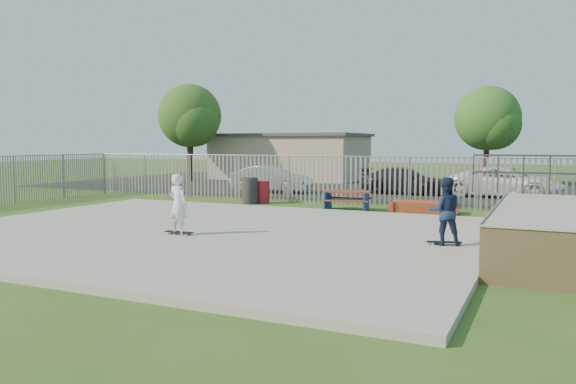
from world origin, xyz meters
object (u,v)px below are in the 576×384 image
at_px(car_dark, 406,181).
at_px(tree_left, 190,116).
at_px(car_silver, 271,179).
at_px(tree_mid, 487,118).
at_px(trash_bin_red, 263,192).
at_px(skater_navy, 445,211).
at_px(skater_white, 178,204).
at_px(car_white, 506,182).
at_px(trash_bin_grey, 250,191).
at_px(picnic_table, 347,201).
at_px(funbox, 424,207).

bearing_deg(car_dark, tree_left, 77.15).
distance_m(car_silver, tree_mid, 14.21).
bearing_deg(trash_bin_red, car_dark, 56.02).
distance_m(tree_mid, skater_navy, 22.55).
relative_size(tree_mid, skater_navy, 3.73).
bearing_deg(trash_bin_red, skater_white, -76.22).
bearing_deg(car_white, trash_bin_red, 136.35).
bearing_deg(trash_bin_grey, picnic_table, -7.01).
relative_size(trash_bin_grey, car_dark, 0.25).
relative_size(tree_left, tree_mid, 1.08).
relative_size(trash_bin_red, car_silver, 0.23).
height_order(car_dark, tree_mid, tree_mid).
relative_size(trash_bin_grey, tree_mid, 0.19).
distance_m(car_dark, skater_white, 15.88).
xyz_separation_m(funbox, skater_navy, (1.91, -7.11, 0.74)).
bearing_deg(car_silver, trash_bin_red, -161.39).
distance_m(picnic_table, car_silver, 8.20).
relative_size(skater_navy, skater_white, 1.00).
distance_m(car_white, skater_white, 17.21).
height_order(picnic_table, tree_left, tree_left).
relative_size(car_dark, tree_left, 0.70).
height_order(trash_bin_grey, skater_white, skater_white).
bearing_deg(car_dark, skater_white, 171.10).
distance_m(car_silver, car_white, 11.31).
relative_size(trash_bin_grey, car_white, 0.22).
height_order(tree_mid, skater_white, tree_mid).
bearing_deg(car_dark, trash_bin_grey, 145.02).
xyz_separation_m(trash_bin_grey, tree_left, (-10.26, 10.45, 3.76)).
height_order(funbox, car_dark, car_dark).
bearing_deg(car_white, picnic_table, 156.63).
height_order(funbox, trash_bin_red, trash_bin_red).
relative_size(car_silver, skater_white, 2.59).
bearing_deg(skater_white, trash_bin_red, -67.56).
bearing_deg(car_dark, tree_mid, -21.02).
bearing_deg(tree_left, skater_white, -55.96).
height_order(tree_mid, skater_navy, tree_mid).
xyz_separation_m(picnic_table, tree_mid, (3.42, 15.70, 3.64)).
bearing_deg(funbox, skater_white, -124.85).
distance_m(funbox, car_dark, 7.57).
height_order(trash_bin_grey, tree_left, tree_left).
bearing_deg(car_white, tree_left, 90.76).
distance_m(funbox, skater_navy, 7.40).
relative_size(trash_bin_red, trash_bin_grey, 0.86).
distance_m(picnic_table, car_dark, 7.70).
relative_size(trash_bin_red, car_dark, 0.21).
relative_size(funbox, tree_left, 0.34).
xyz_separation_m(trash_bin_grey, skater_white, (2.58, -8.57, 0.39)).
bearing_deg(tree_left, funbox, -30.94).
distance_m(tree_left, tree_mid, 18.75).
bearing_deg(car_silver, funbox, -123.95).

